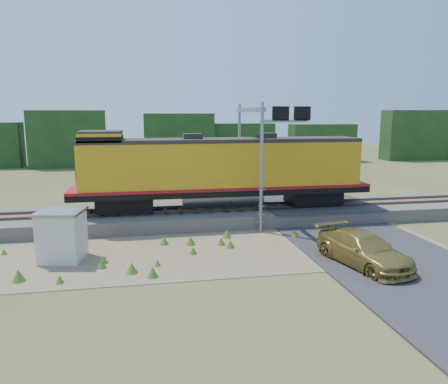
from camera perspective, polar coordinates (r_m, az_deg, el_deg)
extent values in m
plane|color=#475123|center=(21.34, 0.57, -7.80)|extent=(140.00, 140.00, 0.00)
cube|color=slate|center=(26.93, -1.92, -3.10)|extent=(70.00, 5.00, 0.80)
cube|color=brown|center=(26.13, -1.69, -2.43)|extent=(70.00, 0.10, 0.16)
cube|color=brown|center=(27.52, -2.16, -1.79)|extent=(70.00, 0.10, 0.16)
cube|color=#8C7754|center=(21.53, -4.97, -7.64)|extent=(26.00, 8.00, 0.03)
cube|color=#38383A|center=(28.72, 12.01, -1.60)|extent=(7.00, 5.20, 0.06)
cube|color=#38383A|center=(43.81, 3.93, 1.59)|extent=(7.00, 24.00, 0.08)
cube|color=#183B15|center=(58.13, -6.81, 6.85)|extent=(36.00, 3.00, 6.50)
cube|color=#183B15|center=(72.80, 26.65, 6.31)|extent=(50.00, 3.00, 6.00)
cube|color=black|center=(26.45, -12.82, -1.45)|extent=(3.26, 2.08, 0.82)
cube|color=black|center=(28.51, 11.55, -0.57)|extent=(3.26, 2.08, 0.82)
cube|color=black|center=(26.76, -0.17, 0.18)|extent=(18.12, 2.72, 0.33)
cylinder|color=gray|center=(26.83, -0.17, -0.73)|extent=(4.98, 1.09, 1.09)
cube|color=orange|center=(26.53, -0.17, 3.52)|extent=(16.76, 2.63, 2.81)
cube|color=maroon|center=(26.71, -0.17, 0.76)|extent=(18.12, 2.76, 0.16)
cube|color=#28231E|center=(26.39, -0.18, 6.78)|extent=(16.76, 2.67, 0.22)
cube|color=orange|center=(26.04, -15.77, 6.81)|extent=(2.36, 2.63, 0.63)
cube|color=#28231E|center=(26.02, -15.81, 7.59)|extent=(2.36, 2.67, 0.11)
cube|color=black|center=(26.04, -15.76, 6.71)|extent=(2.40, 2.67, 0.32)
cube|color=maroon|center=(26.37, -18.50, 2.26)|extent=(0.09, 1.81, 1.09)
cube|color=#28231E|center=(26.11, -4.12, 7.18)|extent=(1.09, 0.91, 0.41)
cube|color=#28231E|center=(27.01, 5.55, 7.26)|extent=(1.09, 0.91, 0.41)
cube|color=silver|center=(21.17, -20.40, -5.47)|extent=(2.07, 2.07, 2.23)
cube|color=gray|center=(20.90, -20.59, -2.40)|extent=(2.28, 2.28, 0.11)
cylinder|color=gray|center=(24.18, 4.91, 3.08)|extent=(0.19, 0.19, 7.22)
cylinder|color=gray|center=(29.57, 2.00, 4.41)|extent=(0.19, 0.19, 7.22)
cube|color=gray|center=(26.70, 3.38, 10.65)|extent=(0.26, 6.20, 0.26)
cube|color=gray|center=(24.36, 7.85, 9.16)|extent=(2.68, 0.15, 0.15)
cube|color=black|center=(24.29, 7.41, 10.14)|extent=(0.93, 0.15, 0.77)
cube|color=black|center=(24.70, 10.18, 10.07)|extent=(0.93, 0.15, 0.77)
imported|color=olive|center=(20.22, 17.76, -7.17)|extent=(3.09, 5.36, 1.46)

